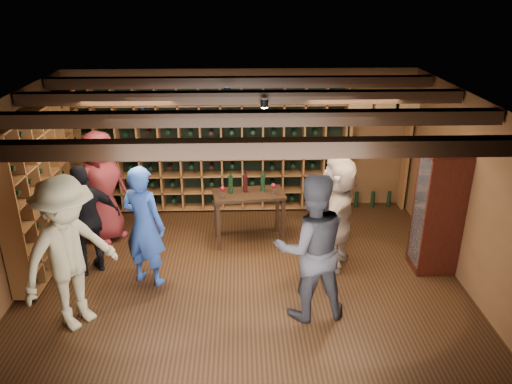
{
  "coord_description": "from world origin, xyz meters",
  "views": [
    {
      "loc": [
        -0.02,
        -5.99,
        3.84
      ],
      "look_at": [
        0.18,
        0.2,
        1.22
      ],
      "focal_mm": 35.0,
      "sensor_mm": 36.0,
      "label": 1
    }
  ],
  "objects_px": {
    "guest_woman_black": "(87,220)",
    "guest_beige": "(337,213)",
    "man_grey_suit": "(311,248)",
    "guest_khaki": "(69,254)",
    "display_cabinet": "(437,214)",
    "man_blue_shirt": "(144,226)",
    "tasting_table": "(249,198)",
    "guest_red_floral": "(102,187)"
  },
  "relations": [
    {
      "from": "guest_woman_black",
      "to": "guest_beige",
      "type": "relative_size",
      "value": 0.96
    },
    {
      "from": "man_grey_suit",
      "to": "guest_woman_black",
      "type": "height_order",
      "value": "man_grey_suit"
    },
    {
      "from": "guest_khaki",
      "to": "man_grey_suit",
      "type": "bearing_deg",
      "value": -50.56
    },
    {
      "from": "display_cabinet",
      "to": "guest_beige",
      "type": "relative_size",
      "value": 1.05
    },
    {
      "from": "man_blue_shirt",
      "to": "guest_khaki",
      "type": "distance_m",
      "value": 1.13
    },
    {
      "from": "guest_khaki",
      "to": "tasting_table",
      "type": "height_order",
      "value": "guest_khaki"
    },
    {
      "from": "guest_woman_black",
      "to": "display_cabinet",
      "type": "bearing_deg",
      "value": 146.39
    },
    {
      "from": "man_grey_suit",
      "to": "tasting_table",
      "type": "relative_size",
      "value": 1.62
    },
    {
      "from": "man_grey_suit",
      "to": "guest_red_floral",
      "type": "distance_m",
      "value": 3.65
    },
    {
      "from": "guest_khaki",
      "to": "guest_beige",
      "type": "height_order",
      "value": "guest_khaki"
    },
    {
      "from": "display_cabinet",
      "to": "guest_beige",
      "type": "distance_m",
      "value": 1.39
    },
    {
      "from": "display_cabinet",
      "to": "guest_red_floral",
      "type": "distance_m",
      "value": 5.01
    },
    {
      "from": "display_cabinet",
      "to": "man_blue_shirt",
      "type": "distance_m",
      "value": 4.03
    },
    {
      "from": "man_blue_shirt",
      "to": "man_grey_suit",
      "type": "relative_size",
      "value": 0.91
    },
    {
      "from": "guest_khaki",
      "to": "guest_beige",
      "type": "distance_m",
      "value": 3.56
    },
    {
      "from": "man_blue_shirt",
      "to": "guest_khaki",
      "type": "xyz_separation_m",
      "value": [
        -0.69,
        -0.89,
        0.1
      ]
    },
    {
      "from": "guest_beige",
      "to": "tasting_table",
      "type": "height_order",
      "value": "guest_beige"
    },
    {
      "from": "guest_red_floral",
      "to": "guest_khaki",
      "type": "height_order",
      "value": "guest_khaki"
    },
    {
      "from": "man_blue_shirt",
      "to": "guest_woman_black",
      "type": "relative_size",
      "value": 1.06
    },
    {
      "from": "display_cabinet",
      "to": "tasting_table",
      "type": "xyz_separation_m",
      "value": [
        -2.62,
        0.91,
        -0.12
      ]
    },
    {
      "from": "guest_khaki",
      "to": "guest_woman_black",
      "type": "bearing_deg",
      "value": 44.55
    },
    {
      "from": "guest_beige",
      "to": "man_blue_shirt",
      "type": "bearing_deg",
      "value": -57.99
    },
    {
      "from": "guest_red_floral",
      "to": "man_blue_shirt",
      "type": "bearing_deg",
      "value": -108.82
    },
    {
      "from": "man_blue_shirt",
      "to": "guest_woman_black",
      "type": "height_order",
      "value": "man_blue_shirt"
    },
    {
      "from": "man_blue_shirt",
      "to": "man_grey_suit",
      "type": "distance_m",
      "value": 2.26
    },
    {
      "from": "display_cabinet",
      "to": "guest_khaki",
      "type": "distance_m",
      "value": 4.85
    },
    {
      "from": "guest_woman_black",
      "to": "tasting_table",
      "type": "height_order",
      "value": "guest_woman_black"
    },
    {
      "from": "display_cabinet",
      "to": "man_grey_suit",
      "type": "distance_m",
      "value": 2.17
    },
    {
      "from": "man_blue_shirt",
      "to": "guest_red_floral",
      "type": "distance_m",
      "value": 1.56
    },
    {
      "from": "man_grey_suit",
      "to": "man_blue_shirt",
      "type": "bearing_deg",
      "value": -28.78
    },
    {
      "from": "man_grey_suit",
      "to": "guest_khaki",
      "type": "relative_size",
      "value": 0.98
    },
    {
      "from": "guest_red_floral",
      "to": "guest_beige",
      "type": "distance_m",
      "value": 3.64
    },
    {
      "from": "guest_red_floral",
      "to": "display_cabinet",
      "type": "bearing_deg",
      "value": -65.02
    },
    {
      "from": "man_blue_shirt",
      "to": "man_grey_suit",
      "type": "height_order",
      "value": "man_grey_suit"
    },
    {
      "from": "man_blue_shirt",
      "to": "guest_beige",
      "type": "relative_size",
      "value": 1.01
    },
    {
      "from": "display_cabinet",
      "to": "tasting_table",
      "type": "relative_size",
      "value": 1.52
    },
    {
      "from": "man_grey_suit",
      "to": "guest_red_floral",
      "type": "bearing_deg",
      "value": -43.09
    },
    {
      "from": "display_cabinet",
      "to": "tasting_table",
      "type": "bearing_deg",
      "value": 160.91
    },
    {
      "from": "guest_woman_black",
      "to": "guest_beige",
      "type": "height_order",
      "value": "guest_beige"
    },
    {
      "from": "guest_beige",
      "to": "tasting_table",
      "type": "bearing_deg",
      "value": -98.15
    },
    {
      "from": "guest_woman_black",
      "to": "tasting_table",
      "type": "distance_m",
      "value": 2.4
    },
    {
      "from": "display_cabinet",
      "to": "guest_woman_black",
      "type": "relative_size",
      "value": 1.09
    }
  ]
}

